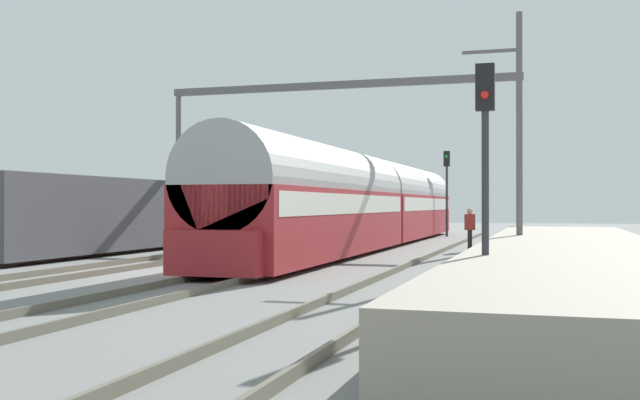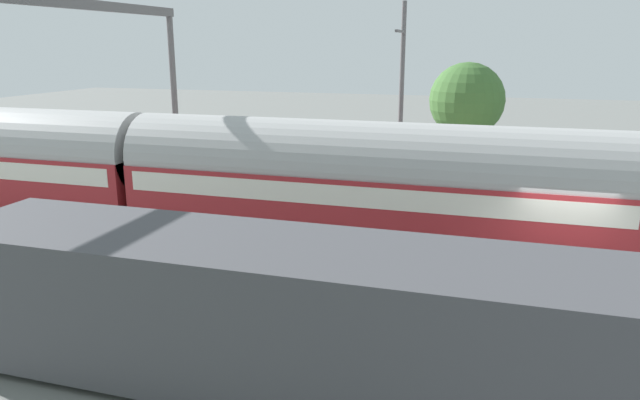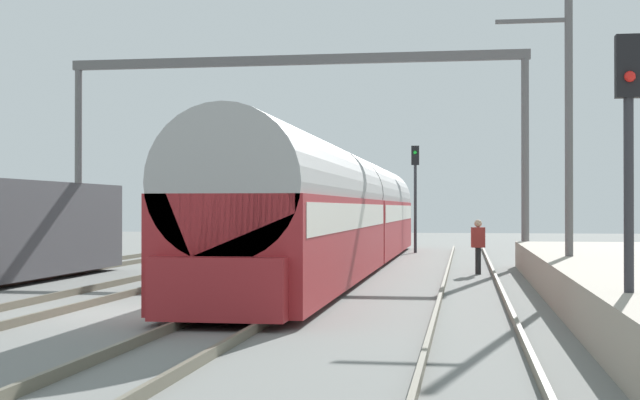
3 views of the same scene
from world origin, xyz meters
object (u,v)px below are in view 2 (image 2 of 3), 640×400
object	(u,v)px
catenary_gantry	(32,55)
person_crossing	(252,172)
passenger_train	(145,169)
freight_car	(270,314)

from	to	relation	value
catenary_gantry	person_crossing	bearing A→B (deg)	-33.89
passenger_train	catenary_gantry	bearing A→B (deg)	132.37
passenger_train	freight_car	world-z (taller)	passenger_train
freight_car	catenary_gantry	bearing A→B (deg)	58.39
person_crossing	catenary_gantry	size ratio (longest dim) A/B	0.10
freight_car	catenary_gantry	world-z (taller)	catenary_gantry
catenary_gantry	passenger_train	bearing A→B (deg)	-47.63
freight_car	person_crossing	bearing A→B (deg)	24.48
passenger_train	catenary_gantry	world-z (taller)	catenary_gantry
freight_car	catenary_gantry	xyz separation A→B (m)	(6.56, 10.65, 4.49)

